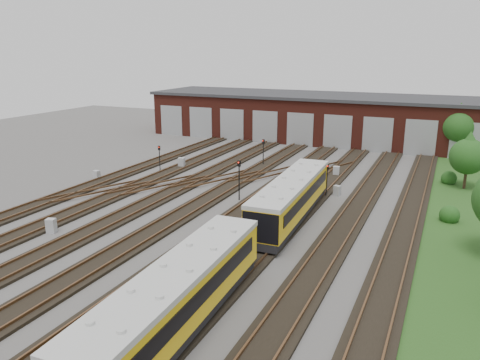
% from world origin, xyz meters
% --- Properties ---
extents(ground, '(120.00, 120.00, 0.00)m').
position_xyz_m(ground, '(0.00, 0.00, 0.00)').
color(ground, '#44423F').
rests_on(ground, ground).
extents(track_network, '(30.40, 70.00, 0.33)m').
position_xyz_m(track_network, '(-0.17, 0.59, 0.11)').
color(track_network, black).
rests_on(track_network, ground).
extents(maintenance_shed, '(51.00, 12.50, 6.35)m').
position_xyz_m(maintenance_shed, '(-0.01, 39.97, 3.20)').
color(maintenance_shed, '#561E15').
rests_on(maintenance_shed, ground).
extents(metro_train, '(3.08, 45.99, 2.87)m').
position_xyz_m(metro_train, '(6.00, -9.54, 1.80)').
color(metro_train, black).
rests_on(metro_train, ground).
extents(signal_mast_0, '(0.26, 0.25, 2.73)m').
position_xyz_m(signal_mast_0, '(-11.34, 14.85, 1.76)').
color(signal_mast_0, black).
rests_on(signal_mast_0, ground).
extents(signal_mast_1, '(0.28, 0.26, 2.97)m').
position_xyz_m(signal_mast_1, '(-2.30, 21.60, 1.90)').
color(signal_mast_1, black).
rests_on(signal_mast_1, ground).
extents(signal_mast_2, '(0.28, 0.26, 3.47)m').
position_xyz_m(signal_mast_2, '(0.38, 9.34, 2.20)').
color(signal_mast_2, black).
rests_on(signal_mast_2, ground).
extents(signal_mast_3, '(0.28, 0.27, 2.97)m').
position_xyz_m(signal_mast_3, '(6.95, 13.15, 1.92)').
color(signal_mast_3, black).
rests_on(signal_mast_3, ground).
extents(relay_cabinet_0, '(0.63, 0.54, 0.97)m').
position_xyz_m(relay_cabinet_0, '(-15.00, 9.29, 0.49)').
color(relay_cabinet_0, '#AAACAF').
rests_on(relay_cabinet_0, ground).
extents(relay_cabinet_1, '(0.74, 0.66, 1.09)m').
position_xyz_m(relay_cabinet_1, '(-10.08, 17.16, 0.55)').
color(relay_cabinet_1, '#AAACAF').
rests_on(relay_cabinet_1, ground).
extents(relay_cabinet_2, '(0.74, 0.68, 1.02)m').
position_xyz_m(relay_cabinet_2, '(-8.52, -2.85, 0.51)').
color(relay_cabinet_2, '#AAACAF').
rests_on(relay_cabinet_2, ground).
extents(relay_cabinet_3, '(0.65, 0.60, 0.89)m').
position_xyz_m(relay_cabinet_3, '(7.68, 14.11, 0.45)').
color(relay_cabinet_3, '#AAACAF').
rests_on(relay_cabinet_3, ground).
extents(relay_cabinet_4, '(0.66, 0.57, 1.01)m').
position_xyz_m(relay_cabinet_4, '(6.08, 20.61, 0.50)').
color(relay_cabinet_4, '#AAACAF').
rests_on(relay_cabinet_4, ground).
extents(tree_0, '(3.94, 3.94, 6.53)m').
position_xyz_m(tree_0, '(17.00, 35.00, 4.19)').
color(tree_0, '#352518').
rests_on(tree_0, ground).
extents(tree_1, '(3.25, 3.25, 5.38)m').
position_xyz_m(tree_1, '(17.91, 20.96, 3.46)').
color(tree_1, '#352518').
rests_on(tree_1, ground).
extents(bush_0, '(1.46, 1.46, 1.46)m').
position_xyz_m(bush_0, '(16.83, 11.10, 0.73)').
color(bush_0, '#194313').
rests_on(bush_0, ground).
extents(bush_1, '(1.45, 1.45, 1.45)m').
position_xyz_m(bush_1, '(16.57, 22.32, 0.72)').
color(bush_1, '#194313').
rests_on(bush_1, ground).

